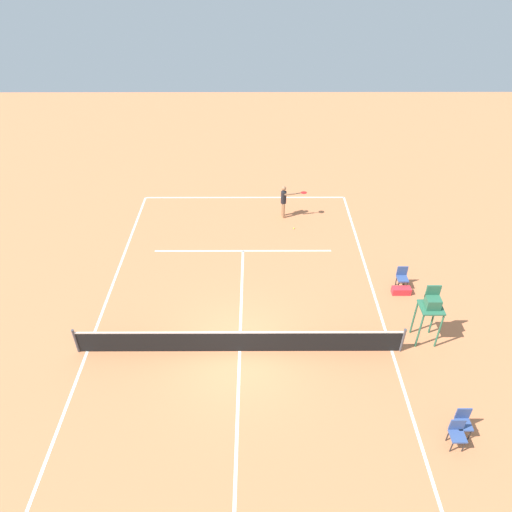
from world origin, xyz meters
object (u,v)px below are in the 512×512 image
at_px(umpire_chair, 431,307).
at_px(courtside_chair_far, 463,421).
at_px(equipment_bag, 401,291).
at_px(courtside_chair_mid, 402,277).
at_px(player_serving, 285,199).
at_px(tennis_ball, 294,228).
at_px(courtside_chair_near, 457,433).

distance_m(umpire_chair, courtside_chair_far, 4.02).
height_order(courtside_chair_far, equipment_bag, courtside_chair_far).
distance_m(courtside_chair_far, equipment_bag, 6.45).
xyz_separation_m(courtside_chair_mid, equipment_bag, (0.09, 0.45, -0.38)).
bearing_deg(player_serving, tennis_ball, 8.49).
bearing_deg(umpire_chair, courtside_chair_near, 86.04).
bearing_deg(courtside_chair_near, player_serving, -71.26).
xyz_separation_m(umpire_chair, equipment_bag, (0.14, -2.57, -1.46)).
relative_size(courtside_chair_far, equipment_bag, 1.25).
distance_m(courtside_chair_mid, courtside_chair_far, 6.89).
relative_size(player_serving, umpire_chair, 0.73).
bearing_deg(umpire_chair, courtside_chair_far, 90.29).
height_order(player_serving, equipment_bag, player_serving).
relative_size(tennis_ball, umpire_chair, 0.03).
bearing_deg(courtside_chair_mid, tennis_ball, -46.96).
relative_size(tennis_ball, equipment_bag, 0.09).
bearing_deg(equipment_bag, umpire_chair, 93.19).
bearing_deg(courtside_chair_mid, courtside_chair_near, 88.13).
xyz_separation_m(umpire_chair, courtside_chair_mid, (0.06, -3.02, -1.07)).
distance_m(tennis_ball, courtside_chair_far, 12.14).
xyz_separation_m(player_serving, courtside_chair_near, (-4.38, 12.92, -0.52)).
height_order(courtside_chair_near, courtside_chair_far, same).
bearing_deg(tennis_ball, courtside_chair_mid, 133.04).
height_order(umpire_chair, courtside_chair_far, umpire_chair).
relative_size(umpire_chair, equipment_bag, 3.17).
relative_size(player_serving, courtside_chair_near, 1.85).
bearing_deg(courtside_chair_mid, umpire_chair, 91.08).
height_order(player_serving, courtside_chair_near, player_serving).
height_order(tennis_ball, courtside_chair_mid, courtside_chair_mid).
bearing_deg(player_serving, equipment_bag, 24.49).
bearing_deg(player_serving, courtside_chair_mid, 27.14).
bearing_deg(courtside_chair_far, courtside_chair_near, 50.66).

